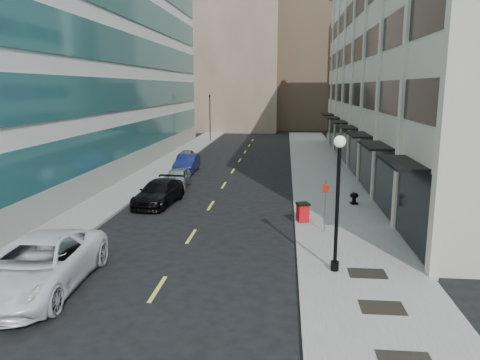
% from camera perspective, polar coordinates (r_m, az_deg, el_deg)
% --- Properties ---
extents(ground, '(160.00, 160.00, 0.00)m').
position_cam_1_polar(ground, '(15.59, -12.04, -15.90)').
color(ground, black).
rests_on(ground, ground).
extents(sidewalk_right, '(5.00, 80.00, 0.15)m').
position_cam_1_polar(sidewalk_right, '(34.05, 10.62, -0.77)').
color(sidewalk_right, gray).
rests_on(sidewalk_right, ground).
extents(sidewalk_left, '(3.00, 80.00, 0.15)m').
position_cam_1_polar(sidewalk_left, '(35.62, -12.42, -0.31)').
color(sidewalk_left, gray).
rests_on(sidewalk_left, ground).
extents(building_right, '(15.30, 46.50, 18.25)m').
position_cam_1_polar(building_right, '(42.12, 23.46, 12.99)').
color(building_right, '#BDB5A0').
rests_on(building_right, ground).
extents(building_left, '(16.14, 46.00, 20.00)m').
position_cam_1_polar(building_left, '(45.15, -21.99, 14.19)').
color(building_left, silver).
rests_on(building_left, ground).
extents(skyline_tan_near, '(14.00, 18.00, 28.00)m').
position_cam_1_polar(skyline_tan_near, '(81.91, -0.38, 16.11)').
color(skyline_tan_near, '#9C7F66').
rests_on(skyline_tan_near, ground).
extents(skyline_brown, '(12.00, 16.00, 34.00)m').
position_cam_1_polar(skyline_brown, '(85.84, 8.31, 17.79)').
color(skyline_brown, brown).
rests_on(skyline_brown, ground).
extents(skyline_tan_far, '(12.00, 14.00, 22.00)m').
position_cam_1_polar(skyline_tan_far, '(93.11, -6.03, 13.62)').
color(skyline_tan_far, '#9C7F66').
rests_on(skyline_tan_far, ground).
extents(skyline_stone, '(10.00, 14.00, 20.00)m').
position_cam_1_polar(skyline_stone, '(80.39, 15.68, 12.94)').
color(skyline_stone, '#BDB5A0').
rests_on(skyline_stone, ground).
extents(grate_mid, '(1.40, 1.00, 0.01)m').
position_cam_1_polar(grate_mid, '(16.09, 16.94, -14.65)').
color(grate_mid, black).
rests_on(grate_mid, sidewalk_right).
extents(grate_far, '(1.40, 1.00, 0.01)m').
position_cam_1_polar(grate_far, '(18.60, 15.26, -10.92)').
color(grate_far, black).
rests_on(grate_far, sidewalk_right).
extents(road_centerline, '(0.15, 68.20, 0.01)m').
position_cam_1_polar(road_centerline, '(31.31, -2.71, -1.76)').
color(road_centerline, '#D8CC4C').
rests_on(road_centerline, ground).
extents(traffic_signal, '(0.66, 0.66, 6.98)m').
position_cam_1_polar(traffic_signal, '(62.00, -3.71, 9.99)').
color(traffic_signal, black).
rests_on(traffic_signal, ground).
extents(car_white_van, '(3.33, 6.76, 1.85)m').
position_cam_1_polar(car_white_van, '(18.10, -23.38, -9.49)').
color(car_white_van, white).
rests_on(car_white_van, ground).
extents(car_black_pickup, '(2.58, 5.22, 1.46)m').
position_cam_1_polar(car_black_pickup, '(28.93, -9.87, -1.54)').
color(car_black_pickup, black).
rests_on(car_black_pickup, ground).
extents(car_silver_sedan, '(1.84, 4.13, 1.38)m').
position_cam_1_polar(car_silver_sedan, '(33.57, -7.68, 0.23)').
color(car_silver_sedan, '#989CA1').
rests_on(car_silver_sedan, ground).
extents(car_blue_sedan, '(1.65, 4.55, 1.49)m').
position_cam_1_polar(car_blue_sedan, '(39.61, -6.50, 2.02)').
color(car_blue_sedan, '#141B4E').
rests_on(car_blue_sedan, ground).
extents(car_grey_sedan, '(1.64, 3.78, 1.27)m').
position_cam_1_polar(car_grey_sedan, '(44.16, -6.57, 2.82)').
color(car_grey_sedan, slate).
rests_on(car_grey_sedan, ground).
extents(trash_bin, '(0.78, 0.78, 1.01)m').
position_cam_1_polar(trash_bin, '(24.60, 7.66, -3.83)').
color(trash_bin, red).
rests_on(trash_bin, sidewalk_right).
extents(lamppost, '(0.44, 0.44, 5.30)m').
position_cam_1_polar(lamppost, '(17.70, 11.84, -1.34)').
color(lamppost, black).
rests_on(lamppost, sidewalk_right).
extents(sign_post, '(0.29, 0.12, 2.50)m').
position_cam_1_polar(sign_post, '(22.91, 10.36, -2.31)').
color(sign_post, slate).
rests_on(sign_post, sidewalk_right).
extents(urn_planter, '(0.51, 0.51, 0.71)m').
position_cam_1_polar(urn_planter, '(28.85, 13.74, -2.03)').
color(urn_planter, black).
rests_on(urn_planter, sidewalk_right).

